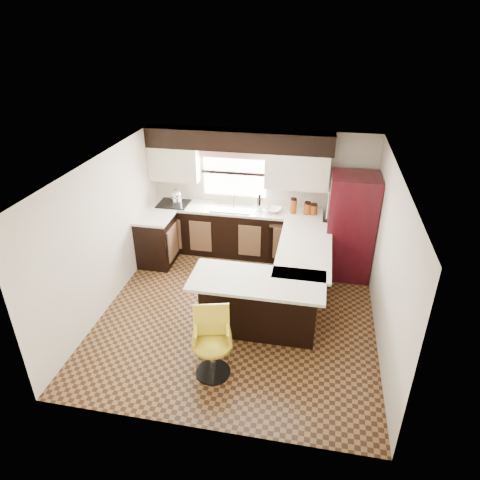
% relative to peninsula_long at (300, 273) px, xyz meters
% --- Properties ---
extents(floor, '(4.40, 4.40, 0.00)m').
position_rel_peninsula_long_xyz_m(floor, '(-0.90, -0.62, -0.45)').
color(floor, '#49301A').
rests_on(floor, ground).
extents(ceiling, '(4.40, 4.40, 0.00)m').
position_rel_peninsula_long_xyz_m(ceiling, '(-0.90, -0.62, 1.95)').
color(ceiling, silver).
rests_on(ceiling, wall_back).
extents(wall_back, '(4.40, 0.00, 4.40)m').
position_rel_peninsula_long_xyz_m(wall_back, '(-0.90, 1.58, 0.75)').
color(wall_back, beige).
rests_on(wall_back, floor).
extents(wall_front, '(4.40, 0.00, 4.40)m').
position_rel_peninsula_long_xyz_m(wall_front, '(-0.90, -2.83, 0.75)').
color(wall_front, beige).
rests_on(wall_front, floor).
extents(wall_left, '(0.00, 4.40, 4.40)m').
position_rel_peninsula_long_xyz_m(wall_left, '(-3.00, -0.62, 0.75)').
color(wall_left, beige).
rests_on(wall_left, floor).
extents(wall_right, '(0.00, 4.40, 4.40)m').
position_rel_peninsula_long_xyz_m(wall_right, '(1.20, -0.62, 0.75)').
color(wall_right, beige).
rests_on(wall_right, floor).
extents(base_cab_back, '(3.30, 0.60, 0.90)m').
position_rel_peninsula_long_xyz_m(base_cab_back, '(-1.35, 1.28, 0.00)').
color(base_cab_back, black).
rests_on(base_cab_back, floor).
extents(base_cab_left, '(0.60, 0.70, 0.90)m').
position_rel_peninsula_long_xyz_m(base_cab_left, '(-2.70, 0.62, 0.00)').
color(base_cab_left, black).
rests_on(base_cab_left, floor).
extents(counter_back, '(3.30, 0.60, 0.04)m').
position_rel_peninsula_long_xyz_m(counter_back, '(-1.35, 1.28, 0.47)').
color(counter_back, silver).
rests_on(counter_back, base_cab_back).
extents(counter_left, '(0.60, 0.70, 0.04)m').
position_rel_peninsula_long_xyz_m(counter_left, '(-2.70, 0.62, 0.47)').
color(counter_left, silver).
rests_on(counter_left, base_cab_left).
extents(soffit, '(3.40, 0.35, 0.36)m').
position_rel_peninsula_long_xyz_m(soffit, '(-1.30, 1.40, 1.77)').
color(soffit, black).
rests_on(soffit, wall_back).
extents(upper_cab_left, '(0.94, 0.35, 0.64)m').
position_rel_peninsula_long_xyz_m(upper_cab_left, '(-2.52, 1.40, 1.27)').
color(upper_cab_left, beige).
rests_on(upper_cab_left, wall_back).
extents(upper_cab_right, '(1.14, 0.35, 0.64)m').
position_rel_peninsula_long_xyz_m(upper_cab_right, '(-0.22, 1.40, 1.27)').
color(upper_cab_right, beige).
rests_on(upper_cab_right, wall_back).
extents(window_pane, '(1.20, 0.02, 0.90)m').
position_rel_peninsula_long_xyz_m(window_pane, '(-1.40, 1.56, 1.10)').
color(window_pane, white).
rests_on(window_pane, wall_back).
extents(valance, '(1.30, 0.06, 0.18)m').
position_rel_peninsula_long_xyz_m(valance, '(-1.40, 1.52, 1.49)').
color(valance, '#D19B93').
rests_on(valance, wall_back).
extents(sink, '(0.75, 0.45, 0.03)m').
position_rel_peninsula_long_xyz_m(sink, '(-1.40, 1.25, 0.51)').
color(sink, '#B2B2B7').
rests_on(sink, counter_back).
extents(dishwasher, '(0.58, 0.03, 0.78)m').
position_rel_peninsula_long_xyz_m(dishwasher, '(-0.35, 0.99, -0.02)').
color(dishwasher, black).
rests_on(dishwasher, floor).
extents(cooktop, '(0.58, 0.50, 0.02)m').
position_rel_peninsula_long_xyz_m(cooktop, '(-2.55, 1.25, 0.51)').
color(cooktop, black).
rests_on(cooktop, counter_back).
extents(peninsula_long, '(0.60, 1.95, 0.90)m').
position_rel_peninsula_long_xyz_m(peninsula_long, '(0.00, 0.00, 0.00)').
color(peninsula_long, black).
rests_on(peninsula_long, floor).
extents(peninsula_return, '(1.65, 0.60, 0.90)m').
position_rel_peninsula_long_xyz_m(peninsula_return, '(-0.53, -0.97, 0.00)').
color(peninsula_return, black).
rests_on(peninsula_return, floor).
extents(counter_pen_long, '(0.84, 1.95, 0.04)m').
position_rel_peninsula_long_xyz_m(counter_pen_long, '(0.05, 0.00, 0.47)').
color(counter_pen_long, silver).
rests_on(counter_pen_long, peninsula_long).
extents(counter_pen_return, '(1.89, 0.84, 0.04)m').
position_rel_peninsula_long_xyz_m(counter_pen_return, '(-0.55, -1.06, 0.47)').
color(counter_pen_return, silver).
rests_on(counter_pen_return, peninsula_return).
extents(refrigerator, '(0.80, 0.77, 1.87)m').
position_rel_peninsula_long_xyz_m(refrigerator, '(0.78, 0.92, 0.48)').
color(refrigerator, '#36090F').
rests_on(refrigerator, floor).
extents(bar_chair, '(0.62, 0.62, 0.95)m').
position_rel_peninsula_long_xyz_m(bar_chair, '(-0.97, -1.97, 0.02)').
color(bar_chair, gold).
rests_on(bar_chair, floor).
extents(kettle, '(0.22, 0.22, 0.29)m').
position_rel_peninsula_long_xyz_m(kettle, '(-2.48, 1.26, 0.67)').
color(kettle, silver).
rests_on(kettle, cooktop).
extents(percolator, '(0.13, 0.13, 0.29)m').
position_rel_peninsula_long_xyz_m(percolator, '(-0.87, 1.28, 0.64)').
color(percolator, silver).
rests_on(percolator, counter_back).
extents(mixing_bowl, '(0.35, 0.35, 0.07)m').
position_rel_peninsula_long_xyz_m(mixing_bowl, '(-0.62, 1.28, 0.53)').
color(mixing_bowl, white).
rests_on(mixing_bowl, counter_back).
extents(canister_large, '(0.13, 0.13, 0.26)m').
position_rel_peninsula_long_xyz_m(canister_large, '(-0.25, 1.30, 0.62)').
color(canister_large, brown).
rests_on(canister_large, counter_back).
extents(canister_med, '(0.14, 0.14, 0.20)m').
position_rel_peninsula_long_xyz_m(canister_med, '(0.01, 1.30, 0.60)').
color(canister_med, brown).
rests_on(canister_med, counter_back).
extents(canister_small, '(0.13, 0.13, 0.18)m').
position_rel_peninsula_long_xyz_m(canister_small, '(0.13, 1.30, 0.59)').
color(canister_small, brown).
rests_on(canister_small, counter_back).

